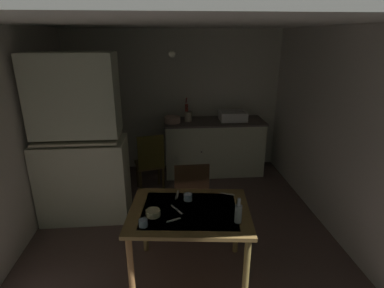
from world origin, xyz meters
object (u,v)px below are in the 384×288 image
(dining_table, at_px, (189,219))
(chair_by_counter, at_px, (150,162))
(glass_bottle, at_px, (238,213))
(mixing_bowl_counter, at_px, (172,120))
(serving_bowl_wide, at_px, (153,213))
(sink_basin, at_px, (233,116))
(chair_far_side, at_px, (191,198))
(hand_pump, at_px, (187,111))
(hutch_cabinet, at_px, (80,146))
(teacup_cream, at_px, (188,197))

(dining_table, distance_m, chair_by_counter, 1.81)
(chair_by_counter, distance_m, glass_bottle, 2.17)
(mixing_bowl_counter, distance_m, serving_bowl_wide, 2.45)
(dining_table, distance_m, glass_bottle, 0.50)
(sink_basin, relative_size, dining_table, 0.37)
(sink_basin, bearing_deg, chair_far_side, -115.50)
(hand_pump, xyz_separation_m, serving_bowl_wide, (-0.47, -2.53, -0.33))
(sink_basin, bearing_deg, dining_table, -110.71)
(hutch_cabinet, height_order, chair_far_side, hutch_cabinet)
(mixing_bowl_counter, distance_m, teacup_cream, 2.20)
(mixing_bowl_counter, height_order, chair_by_counter, mixing_bowl_counter)
(chair_far_side, bearing_deg, hutch_cabinet, 157.48)
(hutch_cabinet, relative_size, sink_basin, 4.76)
(teacup_cream, bearing_deg, mixing_bowl_counter, 92.53)
(hutch_cabinet, bearing_deg, teacup_cream, -38.56)
(mixing_bowl_counter, relative_size, chair_by_counter, 0.28)
(sink_basin, distance_m, serving_bowl_wide, 2.79)
(hutch_cabinet, distance_m, sink_basin, 2.50)
(sink_basin, xyz_separation_m, serving_bowl_wide, (-1.25, -2.48, -0.23))
(hand_pump, height_order, serving_bowl_wide, hand_pump)
(hand_pump, bearing_deg, glass_bottle, -84.44)
(hand_pump, height_order, chair_far_side, hand_pump)
(chair_far_side, distance_m, glass_bottle, 0.99)
(serving_bowl_wide, height_order, glass_bottle, glass_bottle)
(hand_pump, bearing_deg, mixing_bowl_counter, -158.28)
(mixing_bowl_counter, relative_size, chair_far_side, 0.27)
(mixing_bowl_counter, bearing_deg, teacup_cream, -87.47)
(sink_basin, height_order, serving_bowl_wide, sink_basin)
(sink_basin, xyz_separation_m, chair_far_side, (-0.85, -1.78, -0.51))
(hand_pump, bearing_deg, teacup_cream, -93.57)
(sink_basin, bearing_deg, glass_bottle, -100.90)
(sink_basin, bearing_deg, mixing_bowl_counter, -177.17)
(hutch_cabinet, xyz_separation_m, dining_table, (1.26, -1.19, -0.33))
(hand_pump, xyz_separation_m, mixing_bowl_counter, (-0.24, -0.10, -0.12))
(chair_by_counter, bearing_deg, chair_far_side, -64.90)
(hutch_cabinet, distance_m, serving_bowl_wide, 1.58)
(sink_basin, relative_size, glass_bottle, 1.90)
(hutch_cabinet, relative_size, hand_pump, 5.38)
(chair_far_side, bearing_deg, serving_bowl_wide, -119.41)
(glass_bottle, bearing_deg, serving_bowl_wide, 167.57)
(hand_pump, xyz_separation_m, chair_by_counter, (-0.59, -0.72, -0.60))
(hutch_cabinet, relative_size, mixing_bowl_counter, 7.96)
(dining_table, distance_m, serving_bowl_wide, 0.36)
(chair_by_counter, bearing_deg, serving_bowl_wide, -86.19)
(chair_by_counter, distance_m, serving_bowl_wide, 1.83)
(chair_by_counter, distance_m, teacup_cream, 1.65)
(dining_table, xyz_separation_m, chair_by_counter, (-0.45, 1.74, -0.15))
(chair_far_side, relative_size, chair_by_counter, 1.02)
(mixing_bowl_counter, xyz_separation_m, chair_far_side, (0.16, -1.73, -0.48))
(hand_pump, relative_size, serving_bowl_wide, 3.03)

